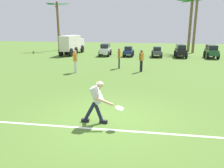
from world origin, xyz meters
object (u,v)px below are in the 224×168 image
teammate_near_sideline (75,59)px  parked_car_slot_a (105,49)px  teammate_midfield (119,56)px  parked_car_slot_d (181,51)px  box_truck (72,44)px  frisbee_in_flight (119,108)px  palm_tree_right_of_centre (196,16)px  frisbee_thrower (97,100)px  teammate_deep (141,59)px  parked_car_slot_c (157,52)px  parked_car_slot_e (211,51)px  palm_tree_left_of_centre (190,20)px  palm_tree_far_left (58,21)px  parked_car_slot_b (129,51)px

teammate_near_sideline → parked_car_slot_a: teammate_near_sideline is taller
teammate_near_sideline → teammate_midfield: same height
teammate_near_sideline → parked_car_slot_d: 12.88m
parked_car_slot_a → box_truck: bearing=169.8°
frisbee_in_flight → palm_tree_right_of_centre: (5.18, 22.91, 3.77)m
parked_car_slot_a → frisbee_thrower: bearing=-76.9°
frisbee_thrower → teammate_deep: bearing=85.8°
parked_car_slot_a → parked_car_slot_c: size_ratio=1.10×
teammate_deep → parked_car_slot_e: bearing=54.0°
palm_tree_right_of_centre → parked_car_slot_a: bearing=-152.5°
teammate_deep → parked_car_slot_a: (-4.74, 8.48, -0.22)m
frisbee_thrower → palm_tree_left_of_centre: 24.74m
box_truck → palm_tree_left_of_centre: 15.17m
parked_car_slot_e → palm_tree_far_left: size_ratio=0.37×
teammate_near_sideline → palm_tree_right_of_centre: bearing=57.0°
teammate_deep → palm_tree_left_of_centre: bearing=71.9°
parked_car_slot_d → palm_tree_far_left: 16.86m
frisbee_thrower → parked_car_slot_a: 17.98m
parked_car_slot_c → box_truck: box_truck is taller
teammate_near_sideline → teammate_deep: same height
frisbee_in_flight → teammate_near_sideline: 9.12m
frisbee_thrower → teammate_near_sideline: (-3.78, 7.72, 0.14)m
frisbee_in_flight → parked_car_slot_a: (-4.85, 17.68, 0.09)m
frisbee_thrower → parked_car_slot_a: bearing=103.1°
parked_car_slot_a → teammate_midfield: bearing=-68.4°
parked_car_slot_a → parked_car_slot_c: (5.67, 0.19, -0.16)m
palm_tree_right_of_centre → parked_car_slot_b: bearing=-145.4°
parked_car_slot_e → palm_tree_left_of_centre: bearing=105.2°
teammate_deep → parked_car_slot_a: 9.71m
parked_car_slot_b → parked_car_slot_d: size_ratio=0.92×
teammate_near_sideline → teammate_midfield: bearing=41.0°
palm_tree_left_of_centre → palm_tree_right_of_centre: (0.44, -1.16, 0.39)m
frisbee_in_flight → palm_tree_right_of_centre: palm_tree_right_of_centre is taller
parked_car_slot_a → parked_car_slot_c: 5.68m
palm_tree_far_left → teammate_midfield: bearing=-48.6°
teammate_near_sideline → parked_car_slot_a: size_ratio=0.63×
frisbee_in_flight → teammate_midfield: bearing=100.5°
parked_car_slot_d → box_truck: 12.39m
parked_car_slot_a → parked_car_slot_c: bearing=2.0°
parked_car_slot_b → palm_tree_left_of_centre: bearing=42.0°
teammate_near_sideline → palm_tree_far_left: bearing=119.1°
parked_car_slot_e → parked_car_slot_b: bearing=-177.8°
frisbee_thrower → palm_tree_far_left: size_ratio=0.22×
frisbee_in_flight → palm_tree_left_of_centre: size_ratio=0.05×
teammate_deep → parked_car_slot_b: 8.85m
parked_car_slot_a → parked_car_slot_d: (8.15, 0.41, 0.00)m
teammate_midfield → palm_tree_far_left: size_ratio=0.24×
teammate_midfield → parked_car_slot_d: size_ratio=0.64×
parked_car_slot_c → palm_tree_far_left: size_ratio=0.35×
teammate_near_sideline → parked_car_slot_d: bearing=52.4°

